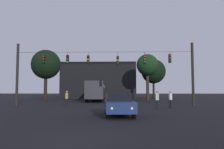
{
  "coord_description": "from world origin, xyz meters",
  "views": [
    {
      "loc": [
        1.6,
        -7.98,
        1.71
      ],
      "look_at": [
        0.72,
        21.2,
        3.74
      ],
      "focal_mm": 36.15,
      "sensor_mm": 36.0,
      "label": 1
    }
  ],
  "objects_px": {
    "city_bus": "(96,89)",
    "pedestrian_crossing_left": "(170,99)",
    "pedestrian_crossing_right": "(67,98)",
    "tree_behind_building": "(153,71)",
    "tree_right_far": "(147,65)",
    "tree_left_silhouette": "(46,65)",
    "car_near_right": "(119,104)",
    "pedestrian_crossing_center": "(157,99)"
  },
  "relations": [
    {
      "from": "city_bus",
      "to": "tree_right_far",
      "type": "height_order",
      "value": "tree_right_far"
    },
    {
      "from": "pedestrian_crossing_right",
      "to": "tree_left_silhouette",
      "type": "distance_m",
      "value": 15.82
    },
    {
      "from": "pedestrian_crossing_center",
      "to": "tree_behind_building",
      "type": "bearing_deg",
      "value": 81.91
    },
    {
      "from": "car_near_right",
      "to": "tree_behind_building",
      "type": "xyz_separation_m",
      "value": [
        7.58,
        34.14,
        5.0
      ]
    },
    {
      "from": "tree_right_far",
      "to": "pedestrian_crossing_right",
      "type": "bearing_deg",
      "value": -124.53
    },
    {
      "from": "pedestrian_crossing_left",
      "to": "tree_left_silhouette",
      "type": "distance_m",
      "value": 23.63
    },
    {
      "from": "pedestrian_crossing_left",
      "to": "pedestrian_crossing_right",
      "type": "bearing_deg",
      "value": 168.16
    },
    {
      "from": "tree_right_far",
      "to": "pedestrian_crossing_left",
      "type": "bearing_deg",
      "value": -90.25
    },
    {
      "from": "car_near_right",
      "to": "pedestrian_crossing_left",
      "type": "distance_m",
      "value": 7.97
    },
    {
      "from": "car_near_right",
      "to": "tree_right_far",
      "type": "relative_size",
      "value": 0.56
    },
    {
      "from": "pedestrian_crossing_center",
      "to": "tree_right_far",
      "type": "relative_size",
      "value": 0.21
    },
    {
      "from": "city_bus",
      "to": "pedestrian_crossing_left",
      "type": "relative_size",
      "value": 6.88
    },
    {
      "from": "city_bus",
      "to": "car_near_right",
      "type": "distance_m",
      "value": 20.77
    },
    {
      "from": "car_near_right",
      "to": "tree_left_silhouette",
      "type": "relative_size",
      "value": 0.53
    },
    {
      "from": "pedestrian_crossing_center",
      "to": "pedestrian_crossing_right",
      "type": "bearing_deg",
      "value": 160.41
    },
    {
      "from": "pedestrian_crossing_right",
      "to": "tree_behind_building",
      "type": "bearing_deg",
      "value": 63.07
    },
    {
      "from": "tree_behind_building",
      "to": "tree_right_far",
      "type": "xyz_separation_m",
      "value": [
        -2.63,
        -10.54,
        0.17
      ]
    },
    {
      "from": "pedestrian_crossing_right",
      "to": "tree_behind_building",
      "type": "relative_size",
      "value": 0.19
    },
    {
      "from": "pedestrian_crossing_left",
      "to": "tree_right_far",
      "type": "height_order",
      "value": "tree_right_far"
    },
    {
      "from": "car_near_right",
      "to": "pedestrian_crossing_right",
      "type": "relative_size",
      "value": 2.72
    },
    {
      "from": "car_near_right",
      "to": "tree_behind_building",
      "type": "bearing_deg",
      "value": 77.49
    },
    {
      "from": "city_bus",
      "to": "pedestrian_crossing_left",
      "type": "height_order",
      "value": "city_bus"
    },
    {
      "from": "car_near_right",
      "to": "pedestrian_crossing_right",
      "type": "bearing_deg",
      "value": 122.8
    },
    {
      "from": "city_bus",
      "to": "tree_right_far",
      "type": "relative_size",
      "value": 1.4
    },
    {
      "from": "pedestrian_crossing_left",
      "to": "city_bus",
      "type": "bearing_deg",
      "value": 120.92
    },
    {
      "from": "pedestrian_crossing_right",
      "to": "tree_right_far",
      "type": "relative_size",
      "value": 0.21
    },
    {
      "from": "pedestrian_crossing_left",
      "to": "pedestrian_crossing_center",
      "type": "bearing_deg",
      "value": -144.07
    },
    {
      "from": "car_near_right",
      "to": "tree_right_far",
      "type": "xyz_separation_m",
      "value": [
        4.95,
        23.6,
        5.16
      ]
    },
    {
      "from": "car_near_right",
      "to": "tree_behind_building",
      "type": "distance_m",
      "value": 35.33
    },
    {
      "from": "pedestrian_crossing_center",
      "to": "pedestrian_crossing_right",
      "type": "height_order",
      "value": "pedestrian_crossing_center"
    },
    {
      "from": "pedestrian_crossing_right",
      "to": "tree_left_silhouette",
      "type": "bearing_deg",
      "value": 116.49
    },
    {
      "from": "pedestrian_crossing_left",
      "to": "tree_right_far",
      "type": "distance_m",
      "value": 18.02
    },
    {
      "from": "pedestrian_crossing_left",
      "to": "pedestrian_crossing_right",
      "type": "relative_size",
      "value": 0.98
    },
    {
      "from": "pedestrian_crossing_center",
      "to": "pedestrian_crossing_left",
      "type": "bearing_deg",
      "value": 35.93
    },
    {
      "from": "pedestrian_crossing_left",
      "to": "pedestrian_crossing_center",
      "type": "distance_m",
      "value": 1.73
    },
    {
      "from": "city_bus",
      "to": "pedestrian_crossing_left",
      "type": "bearing_deg",
      "value": -59.08
    },
    {
      "from": "tree_right_far",
      "to": "pedestrian_crossing_center",
      "type": "bearing_deg",
      "value": -94.6
    },
    {
      "from": "car_near_right",
      "to": "tree_behind_building",
      "type": "relative_size",
      "value": 0.53
    },
    {
      "from": "pedestrian_crossing_right",
      "to": "city_bus",
      "type": "bearing_deg",
      "value": 81.11
    },
    {
      "from": "pedestrian_crossing_left",
      "to": "pedestrian_crossing_right",
      "type": "xyz_separation_m",
      "value": [
        -10.33,
        2.17,
        0.02
      ]
    },
    {
      "from": "tree_left_silhouette",
      "to": "tree_behind_building",
      "type": "bearing_deg",
      "value": 31.84
    },
    {
      "from": "city_bus",
      "to": "tree_left_silhouette",
      "type": "relative_size",
      "value": 1.31
    }
  ]
}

